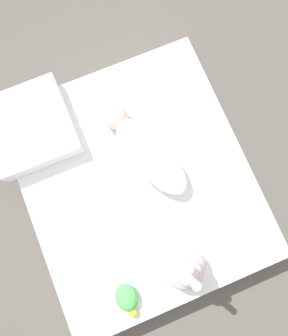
{
  "coord_description": "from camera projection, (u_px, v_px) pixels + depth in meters",
  "views": [
    {
      "loc": [
        0.21,
        -0.05,
        1.7
      ],
      "look_at": [
        -0.03,
        0.05,
        0.24
      ],
      "focal_mm": 35.0,
      "sensor_mm": 36.0,
      "label": 1
    }
  ],
  "objects": [
    {
      "name": "swaddled_baby",
      "position": [
        146.0,
        151.0,
        1.47
      ],
      "size": [
        0.54,
        0.31,
        0.14
      ],
      "rotation": [
        0.0,
        0.0,
        3.47
      ],
      "color": "white",
      "rests_on": "bed_mattress"
    },
    {
      "name": "bed_mattress",
      "position": [
        137.0,
        183.0,
        1.61
      ],
      "size": [
        1.16,
        1.02,
        0.19
      ],
      "color": "white",
      "rests_on": "ground_plane"
    },
    {
      "name": "bunny_plush",
      "position": [
        184.0,
        268.0,
        1.33
      ],
      "size": [
        0.18,
        0.18,
        0.36
      ],
      "color": "silver",
      "rests_on": "bed_mattress"
    },
    {
      "name": "pillow",
      "position": [
        30.0,
        128.0,
        1.51
      ],
      "size": [
        0.39,
        0.38,
        0.1
      ],
      "color": "white",
      "rests_on": "bed_mattress"
    },
    {
      "name": "turtle_plush",
      "position": [
        127.0,
        298.0,
        1.39
      ],
      "size": [
        0.15,
        0.09,
        0.08
      ],
      "color": "#51B756",
      "rests_on": "bed_mattress"
    },
    {
      "name": "ground_plane",
      "position": [
        138.0,
        186.0,
        1.71
      ],
      "size": [
        12.0,
        12.0,
        0.0
      ],
      "primitive_type": "plane",
      "color": "#514C47"
    }
  ]
}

